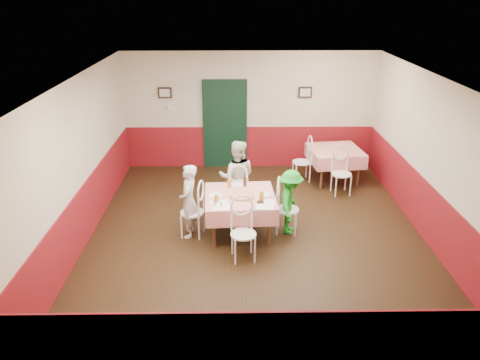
{
  "coord_description": "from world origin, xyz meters",
  "views": [
    {
      "loc": [
        -0.4,
        -7.48,
        4.15
      ],
      "look_at": [
        -0.29,
        0.01,
        1.05
      ],
      "focal_mm": 35.0,
      "sensor_mm": 36.0,
      "label": 1
    }
  ],
  "objects_px": {
    "chair_second_a": "(302,162)",
    "diner_far": "(237,177)",
    "chair_near": "(243,234)",
    "pizza": "(242,196)",
    "glass_a": "(216,199)",
    "main_table": "(240,215)",
    "glass_b": "(262,196)",
    "chair_second_b": "(342,174)",
    "beer_bottle": "(245,181)",
    "glass_c": "(229,183)",
    "diner_right": "(290,202)",
    "chair_far": "(237,192)",
    "wallet": "(260,202)",
    "second_table": "(334,165)",
    "diner_left": "(189,201)",
    "chair_left": "(192,212)",
    "chair_right": "(287,210)"
  },
  "relations": [
    {
      "from": "chair_near",
      "to": "chair_second_a",
      "type": "xyz_separation_m",
      "value": [
        1.41,
        3.34,
        0.0
      ]
    },
    {
      "from": "chair_left",
      "to": "chair_far",
      "type": "bearing_deg",
      "value": 149.62
    },
    {
      "from": "chair_left",
      "to": "diner_far",
      "type": "relative_size",
      "value": 0.61
    },
    {
      "from": "second_table",
      "to": "chair_left",
      "type": "xyz_separation_m",
      "value": [
        -3.05,
        -2.53,
        0.08
      ]
    },
    {
      "from": "chair_second_a",
      "to": "diner_far",
      "type": "relative_size",
      "value": 0.61
    },
    {
      "from": "glass_a",
      "to": "wallet",
      "type": "bearing_deg",
      "value": -2.22
    },
    {
      "from": "main_table",
      "to": "glass_b",
      "type": "relative_size",
      "value": 8.07
    },
    {
      "from": "chair_second_b",
      "to": "wallet",
      "type": "xyz_separation_m",
      "value": [
        -1.86,
        -2.05,
        0.32
      ]
    },
    {
      "from": "pizza",
      "to": "diner_far",
      "type": "distance_m",
      "value": 0.96
    },
    {
      "from": "chair_second_a",
      "to": "glass_b",
      "type": "relative_size",
      "value": 5.95
    },
    {
      "from": "diner_far",
      "to": "glass_c",
      "type": "bearing_deg",
      "value": 76.47
    },
    {
      "from": "chair_right",
      "to": "chair_second_a",
      "type": "relative_size",
      "value": 1.0
    },
    {
      "from": "beer_bottle",
      "to": "chair_far",
      "type": "bearing_deg",
      "value": 107.23
    },
    {
      "from": "chair_near",
      "to": "pizza",
      "type": "distance_m",
      "value": 0.85
    },
    {
      "from": "chair_second_b",
      "to": "beer_bottle",
      "type": "distance_m",
      "value": 2.52
    },
    {
      "from": "chair_right",
      "to": "wallet",
      "type": "bearing_deg",
      "value": 135.59
    },
    {
      "from": "main_table",
      "to": "glass_c",
      "type": "height_order",
      "value": "glass_c"
    },
    {
      "from": "pizza",
      "to": "glass_c",
      "type": "distance_m",
      "value": 0.49
    },
    {
      "from": "chair_second_b",
      "to": "glass_a",
      "type": "bearing_deg",
      "value": -148.57
    },
    {
      "from": "chair_near",
      "to": "diner_far",
      "type": "xyz_separation_m",
      "value": [
        -0.09,
        1.75,
        0.29
      ]
    },
    {
      "from": "chair_left",
      "to": "diner_far",
      "type": "height_order",
      "value": "diner_far"
    },
    {
      "from": "pizza",
      "to": "glass_a",
      "type": "xyz_separation_m",
      "value": [
        -0.44,
        -0.22,
        0.05
      ]
    },
    {
      "from": "pizza",
      "to": "chair_near",
      "type": "bearing_deg",
      "value": -89.25
    },
    {
      "from": "chair_near",
      "to": "beer_bottle",
      "type": "relative_size",
      "value": 4.25
    },
    {
      "from": "pizza",
      "to": "glass_a",
      "type": "bearing_deg",
      "value": -153.66
    },
    {
      "from": "pizza",
      "to": "glass_a",
      "type": "relative_size",
      "value": 3.09
    },
    {
      "from": "second_table",
      "to": "diner_left",
      "type": "bearing_deg",
      "value": -140.7
    },
    {
      "from": "chair_right",
      "to": "second_table",
      "type": "bearing_deg",
      "value": -17.82
    },
    {
      "from": "beer_bottle",
      "to": "wallet",
      "type": "distance_m",
      "value": 0.77
    },
    {
      "from": "chair_left",
      "to": "chair_second_a",
      "type": "height_order",
      "value": "same"
    },
    {
      "from": "chair_far",
      "to": "pizza",
      "type": "relative_size",
      "value": 2.24
    },
    {
      "from": "chair_near",
      "to": "second_table",
      "type": "bearing_deg",
      "value": 48.74
    },
    {
      "from": "chair_second_a",
      "to": "chair_right",
      "type": "bearing_deg",
      "value": -20.1
    },
    {
      "from": "main_table",
      "to": "diner_far",
      "type": "height_order",
      "value": "diner_far"
    },
    {
      "from": "chair_left",
      "to": "pizza",
      "type": "distance_m",
      "value": 0.94
    },
    {
      "from": "second_table",
      "to": "main_table",
      "type": "bearing_deg",
      "value": -131.44
    },
    {
      "from": "glass_a",
      "to": "beer_bottle",
      "type": "relative_size",
      "value": 0.61
    },
    {
      "from": "glass_a",
      "to": "wallet",
      "type": "height_order",
      "value": "glass_a"
    },
    {
      "from": "chair_second_b",
      "to": "diner_far",
      "type": "relative_size",
      "value": 0.61
    },
    {
      "from": "chair_left",
      "to": "diner_far",
      "type": "bearing_deg",
      "value": 151.26
    },
    {
      "from": "chair_left",
      "to": "pizza",
      "type": "bearing_deg",
      "value": 100.52
    },
    {
      "from": "chair_far",
      "to": "glass_a",
      "type": "height_order",
      "value": "chair_far"
    },
    {
      "from": "beer_bottle",
      "to": "chair_right",
      "type": "bearing_deg",
      "value": -26.01
    },
    {
      "from": "chair_second_b",
      "to": "beer_bottle",
      "type": "bearing_deg",
      "value": -154.05
    },
    {
      "from": "main_table",
      "to": "chair_second_b",
      "type": "bearing_deg",
      "value": 38.37
    },
    {
      "from": "glass_b",
      "to": "diner_right",
      "type": "height_order",
      "value": "diner_right"
    },
    {
      "from": "chair_second_a",
      "to": "diner_right",
      "type": "height_order",
      "value": "diner_right"
    },
    {
      "from": "chair_second_b",
      "to": "diner_far",
      "type": "height_order",
      "value": "diner_far"
    },
    {
      "from": "chair_second_b",
      "to": "pizza",
      "type": "height_order",
      "value": "chair_second_b"
    },
    {
      "from": "main_table",
      "to": "diner_far",
      "type": "relative_size",
      "value": 0.83
    }
  ]
}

